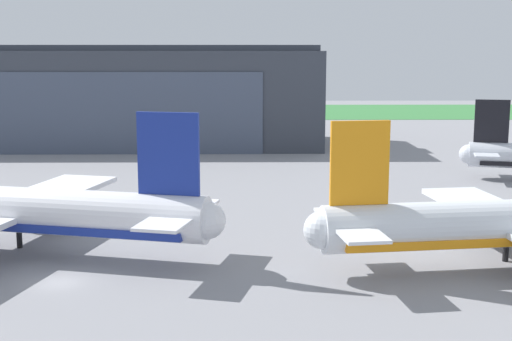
# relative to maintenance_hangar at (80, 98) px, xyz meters

# --- Properties ---
(ground_plane) EXTENTS (440.00, 440.00, 0.00)m
(ground_plane) POSITION_rel_maintenance_hangar_xyz_m (18.90, -89.68, -9.90)
(ground_plane) COLOR gray
(grass_field_strip) EXTENTS (440.00, 56.00, 0.08)m
(grass_field_strip) POSITION_rel_maintenance_hangar_xyz_m (18.90, 80.40, -9.86)
(grass_field_strip) COLOR #387C3E
(grass_field_strip) RESTS_ON ground_plane
(maintenance_hangar) EXTENTS (99.70, 28.93, 20.72)m
(maintenance_hangar) POSITION_rel_maintenance_hangar_xyz_m (0.00, 0.00, 0.00)
(maintenance_hangar) COLOR #383D47
(maintenance_hangar) RESTS_ON ground_plane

